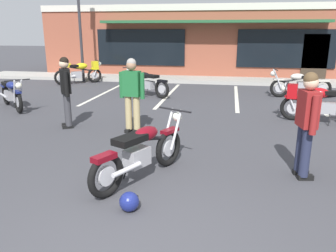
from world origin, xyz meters
TOP-DOWN VIEW (x-y plane):
  - ground_plane at (0.00, 4.07)m, footprint 80.00×80.00m
  - sidewalk_kerb at (0.00, 12.66)m, footprint 22.00×1.80m
  - brick_storefront_building at (0.00, 16.51)m, footprint 16.89×7.03m
  - painted_stall_lines at (0.00, 9.06)m, footprint 7.38×4.80m
  - motorcycle_foreground_classic at (-0.34, 1.91)m, footprint 1.21×1.94m
  - motorcycle_red_sportbike at (-1.94, 8.74)m, footprint 1.86×1.37m
  - motorcycle_black_cruiser at (-5.45, 11.01)m, footprint 1.72×1.57m
  - motorcycle_silver_naked at (-5.37, 5.99)m, footprint 1.70×1.60m
  - motorcycle_blue_standard at (3.18, 5.98)m, footprint 2.08×0.81m
  - motorcycle_green_cafe_racer at (3.36, 9.40)m, footprint 2.11×0.66m
  - person_in_shorts_foreground at (2.13, 2.44)m, footprint 0.32×0.61m
  - person_by_back_row at (-1.19, 4.36)m, footprint 0.61×0.31m
  - person_near_building at (-2.83, 4.46)m, footprint 0.41×0.57m
  - helmet_on_pavement at (-0.26, 0.94)m, footprint 0.26×0.26m
  - parking_lot_lamp_post at (-5.59, 11.46)m, footprint 0.24×0.76m

SIDE VIEW (x-z plane):
  - ground_plane at x=0.00m, z-range 0.00..0.00m
  - painted_stall_lines at x=0.00m, z-range 0.00..0.01m
  - sidewalk_kerb at x=0.00m, z-range 0.00..0.14m
  - helmet_on_pavement at x=-0.26m, z-range 0.00..0.26m
  - motorcycle_foreground_classic at x=-0.34m, z-range -0.03..0.95m
  - motorcycle_red_sportbike at x=-1.94m, z-range -0.03..0.95m
  - motorcycle_silver_naked at x=-5.37m, z-range -0.03..0.95m
  - motorcycle_green_cafe_racer at x=3.36m, z-range -0.03..0.95m
  - motorcycle_black_cruiser at x=-5.45m, z-range 0.04..1.02m
  - motorcycle_blue_standard at x=3.18m, z-range 0.04..1.02m
  - person_in_shorts_foreground at x=2.13m, z-range 0.11..1.79m
  - person_by_back_row at x=-1.19m, z-range 0.11..1.79m
  - person_near_building at x=-2.83m, z-range 0.11..1.79m
  - brick_storefront_building at x=0.00m, z-range 0.00..3.43m
  - parking_lot_lamp_post at x=-5.59m, z-range 0.75..6.00m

